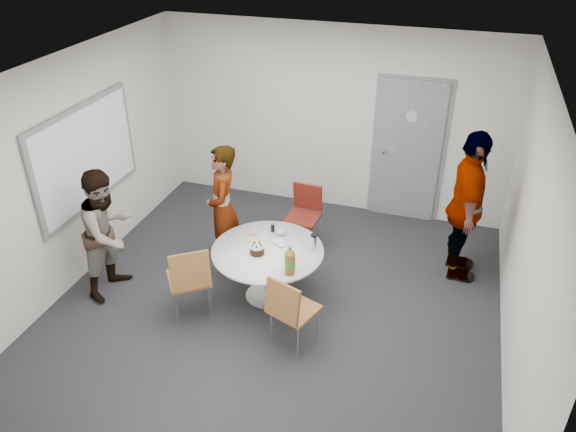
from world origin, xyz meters
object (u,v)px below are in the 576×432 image
(chair_near_left, at_px, (190,277))
(person_main, at_px, (223,208))
(whiteboard, at_px, (87,156))
(chair_near_right, at_px, (289,307))
(table, at_px, (270,257))
(person_left, at_px, (108,232))
(person_right, at_px, (466,207))
(door, at_px, (408,151))
(chair_far, at_px, (305,210))

(chair_near_left, height_order, person_main, person_main)
(whiteboard, height_order, chair_near_right, whiteboard)
(table, bearing_deg, person_left, -168.91)
(chair_near_right, bearing_deg, whiteboard, -177.22)
(whiteboard, xyz_separation_m, person_main, (1.58, 0.34, -0.63))
(chair_near_right, bearing_deg, person_right, 70.34)
(chair_near_left, bearing_deg, door, 22.43)
(chair_near_left, relative_size, person_main, 0.57)
(chair_near_right, height_order, person_right, person_right)
(whiteboard, distance_m, person_main, 1.73)
(chair_near_right, xyz_separation_m, person_right, (1.59, 1.90, 0.41))
(table, xyz_separation_m, person_right, (2.06, 1.17, 0.37))
(chair_near_left, xyz_separation_m, person_main, (-0.07, 1.10, 0.24))
(chair_near_right, height_order, person_left, person_left)
(whiteboard, xyz_separation_m, person_left, (0.51, -0.52, -0.67))
(chair_near_left, xyz_separation_m, person_left, (-1.13, 0.24, 0.21))
(chair_near_right, relative_size, person_main, 0.55)
(person_left, relative_size, person_right, 0.82)
(whiteboard, bearing_deg, table, -3.87)
(door, xyz_separation_m, person_left, (-3.05, -2.80, -0.24))
(door, xyz_separation_m, person_right, (0.85, -1.27, -0.07))
(chair_near_left, relative_size, person_left, 0.60)
(whiteboard, distance_m, person_left, 0.99)
(person_main, xyz_separation_m, person_right, (2.84, 0.67, 0.14))
(chair_near_left, distance_m, chair_far, 2.01)
(chair_near_left, bearing_deg, table, 4.68)
(whiteboard, height_order, person_left, whiteboard)
(person_left, bearing_deg, person_main, -44.14)
(door, distance_m, chair_near_right, 3.29)
(chair_far, bearing_deg, whiteboard, 28.24)
(chair_near_left, xyz_separation_m, chair_far, (0.77, 1.86, -0.04))
(whiteboard, bearing_deg, person_left, -45.54)
(chair_near_left, height_order, chair_near_right, chair_near_left)
(whiteboard, relative_size, person_right, 1.00)
(table, bearing_deg, chair_far, 87.58)
(whiteboard, height_order, chair_near_left, whiteboard)
(door, relative_size, whiteboard, 1.12)
(table, distance_m, person_main, 0.95)
(chair_near_left, height_order, chair_far, chair_near_left)
(chair_near_left, relative_size, chair_far, 1.08)
(person_main, bearing_deg, chair_near_left, -18.36)
(door, bearing_deg, person_main, -135.64)
(door, bearing_deg, person_right, -56.21)
(chair_near_left, bearing_deg, person_main, 58.11)
(table, bearing_deg, person_main, 147.26)
(chair_far, relative_size, person_right, 0.46)
(door, distance_m, table, 2.76)
(person_main, bearing_deg, person_left, -72.79)
(whiteboard, height_order, person_main, whiteboard)
(chair_far, bearing_deg, chair_near_left, 71.26)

